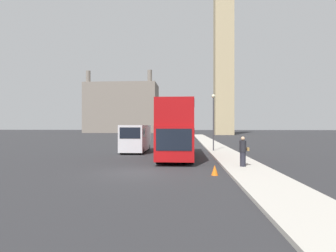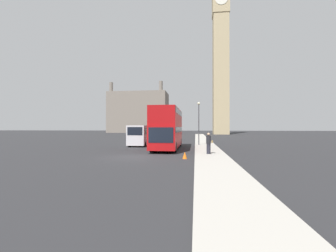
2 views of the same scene
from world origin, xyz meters
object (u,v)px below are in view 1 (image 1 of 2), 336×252
(pedestrian, at_px, (243,152))
(street_lamp, at_px, (213,113))
(clock_tower, at_px, (224,28))
(white_van, at_px, (136,138))
(red_double_decker_bus, at_px, (176,127))

(pedestrian, distance_m, street_lamp, 10.48)
(clock_tower, bearing_deg, street_lamp, -99.35)
(white_van, bearing_deg, pedestrian, -49.03)
(red_double_decker_bus, relative_size, pedestrian, 5.58)
(red_double_decker_bus, bearing_deg, clock_tower, 77.93)
(white_van, bearing_deg, red_double_decker_bus, -45.56)
(clock_tower, distance_m, red_double_decker_bus, 63.79)
(clock_tower, relative_size, street_lamp, 10.88)
(clock_tower, height_order, street_lamp, clock_tower)
(street_lamp, bearing_deg, clock_tower, 80.65)
(white_van, xyz_separation_m, pedestrian, (8.37, -9.64, -0.37))
(clock_tower, xyz_separation_m, red_double_decker_bus, (-11.92, -55.73, -28.67))
(clock_tower, xyz_separation_m, pedestrian, (-7.72, -61.12, -30.09))
(white_van, relative_size, street_lamp, 1.05)
(clock_tower, xyz_separation_m, street_lamp, (-8.41, -51.04, -27.31))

